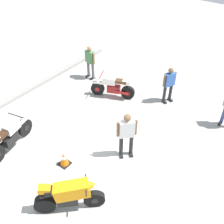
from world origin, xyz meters
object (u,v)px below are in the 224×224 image
at_px(motorcycle_orange_sportbike, 69,195).
at_px(person_in_white_shirt, 127,133).
at_px(motorcycle_cream_vintage, 113,87).
at_px(motorcycle_silver_cruiser, 10,136).
at_px(person_in_green_shirt, 90,60).
at_px(traffic_cone, 64,159).
at_px(person_in_blue_shirt, 169,83).

distance_m(motorcycle_orange_sportbike, person_in_white_shirt, 2.62).
bearing_deg(motorcycle_cream_vintage, motorcycle_silver_cruiser, 54.47).
relative_size(motorcycle_orange_sportbike, person_in_white_shirt, 0.89).
relative_size(motorcycle_silver_cruiser, person_in_green_shirt, 1.25).
xyz_separation_m(motorcycle_silver_cruiser, person_in_green_shirt, (5.22, 0.89, 0.41)).
relative_size(motorcycle_silver_cruiser, traffic_cone, 3.89).
bearing_deg(traffic_cone, motorcycle_cream_vintage, 14.69).
xyz_separation_m(motorcycle_cream_vintage, person_in_blue_shirt, (1.13, -2.06, 0.42)).
height_order(motorcycle_cream_vintage, motorcycle_orange_sportbike, motorcycle_orange_sportbike).
distance_m(motorcycle_orange_sportbike, person_in_blue_shirt, 6.20).
bearing_deg(motorcycle_orange_sportbike, motorcycle_cream_vintage, 71.42).
height_order(person_in_blue_shirt, person_in_white_shirt, person_in_white_shirt).
bearing_deg(person_in_green_shirt, person_in_blue_shirt, 103.90).
bearing_deg(motorcycle_silver_cruiser, person_in_white_shirt, -70.99).
height_order(motorcycle_cream_vintage, motorcycle_silver_cruiser, motorcycle_silver_cruiser).
distance_m(person_in_blue_shirt, person_in_white_shirt, 3.62).
bearing_deg(person_in_blue_shirt, traffic_cone, -75.30).
height_order(motorcycle_cream_vintage, person_in_green_shirt, person_in_green_shirt).
height_order(person_in_blue_shirt, traffic_cone, person_in_blue_shirt).
xyz_separation_m(motorcycle_orange_sportbike, person_in_white_shirt, (2.58, -0.08, 0.41)).
bearing_deg(motorcycle_orange_sportbike, person_in_white_shirt, 44.84).
height_order(person_in_blue_shirt, person_in_green_shirt, person_in_green_shirt).
relative_size(person_in_green_shirt, traffic_cone, 3.10).
xyz_separation_m(motorcycle_cream_vintage, traffic_cone, (-4.05, -1.06, -0.23)).
xyz_separation_m(motorcycle_orange_sportbike, person_in_green_shirt, (5.69, 4.15, 0.34)).
distance_m(motorcycle_silver_cruiser, person_in_blue_shirt, 6.46).
relative_size(person_in_blue_shirt, traffic_cone, 3.03).
bearing_deg(motorcycle_silver_cruiser, person_in_blue_shirt, -40.85).
distance_m(person_in_blue_shirt, traffic_cone, 5.31).
relative_size(motorcycle_cream_vintage, person_in_white_shirt, 1.06).
distance_m(motorcycle_cream_vintage, motorcycle_orange_sportbike, 5.57).
bearing_deg(person_in_green_shirt, motorcycle_orange_sportbike, 42.75).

